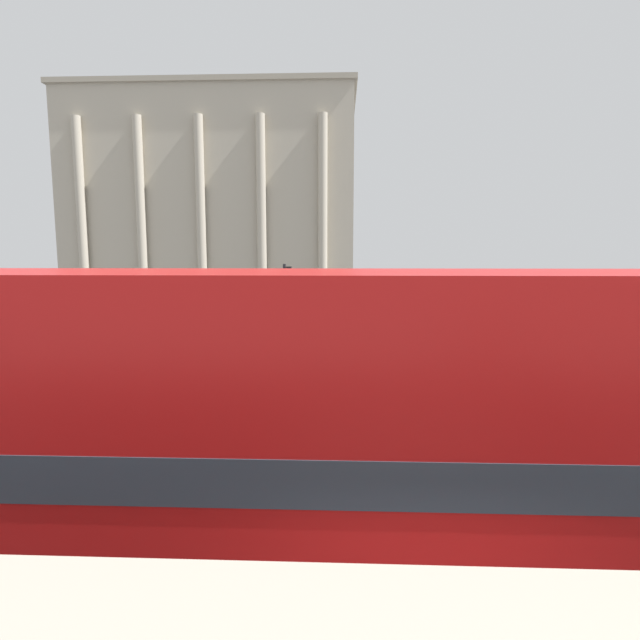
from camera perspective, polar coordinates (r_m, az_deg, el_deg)
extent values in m
cylinder|color=black|center=(8.16, 23.68, -22.05)|extent=(1.00, 0.22, 1.00)
cube|color=#B71414|center=(6.29, -10.55, -21.88)|extent=(10.92, 2.51, 1.73)
cube|color=#2D3842|center=(5.84, -10.80, -12.50)|extent=(10.70, 2.54, 0.45)
cube|color=#B71414|center=(5.58, -11.05, -2.63)|extent=(10.92, 2.51, 1.58)
cube|color=#B2A893|center=(58.59, -11.38, 13.05)|extent=(29.63, 14.89, 20.95)
cube|color=#A39984|center=(60.65, -11.65, 23.18)|extent=(30.23, 15.49, 0.50)
cylinder|color=#B2A893|center=(55.20, -25.64, 11.22)|extent=(0.90, 0.90, 17.80)
cylinder|color=#B2A893|center=(52.73, -19.82, 11.71)|extent=(0.90, 0.90, 17.80)
cylinder|color=#B2A893|center=(50.83, -13.48, 12.12)|extent=(0.90, 0.90, 17.80)
cylinder|color=#B2A893|center=(49.58, -6.71, 12.40)|extent=(0.90, 0.90, 17.80)
cylinder|color=#B2A893|center=(49.01, 0.31, 12.51)|extent=(0.90, 0.90, 17.80)
cylinder|color=black|center=(14.42, 30.22, -4.44)|extent=(0.12, 0.12, 3.48)
cube|color=black|center=(14.32, 31.19, 0.66)|extent=(0.20, 0.24, 0.70)
sphere|color=green|center=(14.36, 31.61, 1.25)|extent=(0.14, 0.14, 0.14)
cylinder|color=black|center=(20.05, -4.04, 0.50)|extent=(0.12, 0.12, 4.13)
cube|color=black|center=(19.91, -3.57, 5.12)|extent=(0.20, 0.24, 0.70)
sphere|color=gold|center=(19.89, -3.26, 5.55)|extent=(0.14, 0.14, 0.14)
cylinder|color=black|center=(19.46, -14.92, -5.21)|extent=(0.60, 0.18, 0.60)
cylinder|color=black|center=(17.84, -16.59, -6.39)|extent=(0.60, 0.18, 0.60)
cylinder|color=black|center=(20.46, -22.46, -4.91)|extent=(0.60, 0.18, 0.60)
cylinder|color=black|center=(18.93, -24.68, -5.98)|extent=(0.60, 0.18, 0.60)
cube|color=#19234C|center=(19.07, -19.77, -4.80)|extent=(4.20, 1.75, 0.55)
cube|color=#2D3842|center=(19.04, -20.39, -3.23)|extent=(1.89, 1.61, 0.50)
cylinder|color=#282B33|center=(21.47, 8.72, -3.63)|extent=(0.14, 0.14, 0.79)
cylinder|color=#282B33|center=(21.49, 9.19, -3.63)|extent=(0.14, 0.14, 0.79)
cylinder|color=black|center=(21.36, 8.99, -1.77)|extent=(0.32, 0.32, 0.62)
sphere|color=tan|center=(21.30, 9.01, -0.66)|extent=(0.21, 0.21, 0.21)
cylinder|color=#282B33|center=(32.70, 16.71, -0.04)|extent=(0.14, 0.14, 0.88)
cylinder|color=#282B33|center=(32.75, 17.02, -0.04)|extent=(0.14, 0.14, 0.88)
cylinder|color=yellow|center=(32.64, 16.92, 1.34)|extent=(0.32, 0.32, 0.70)
sphere|color=tan|center=(32.59, 16.95, 2.16)|extent=(0.24, 0.24, 0.24)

